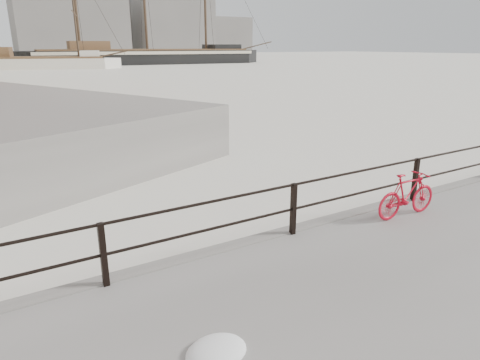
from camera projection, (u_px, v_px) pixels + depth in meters
ground at (405, 212)px, 10.08m from camera, size 400.00×400.00×0.00m
guardrail at (415, 180)px, 9.70m from camera, size 28.00×0.10×1.00m
bicycle at (407, 195)px, 8.80m from camera, size 1.58×0.32×0.95m
barque_black at (148, 64)px, 88.85m from camera, size 59.01×22.84×32.89m
schooner_mid at (39, 69)px, 70.57m from camera, size 30.12×18.55×20.25m
industrial_west at (71, 27)px, 131.21m from camera, size 32.00×18.00×18.00m
industrial_mid at (170, 21)px, 151.78m from camera, size 26.00×20.00×24.00m
industrial_east at (220, 37)px, 168.79m from camera, size 20.00×16.00×14.00m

